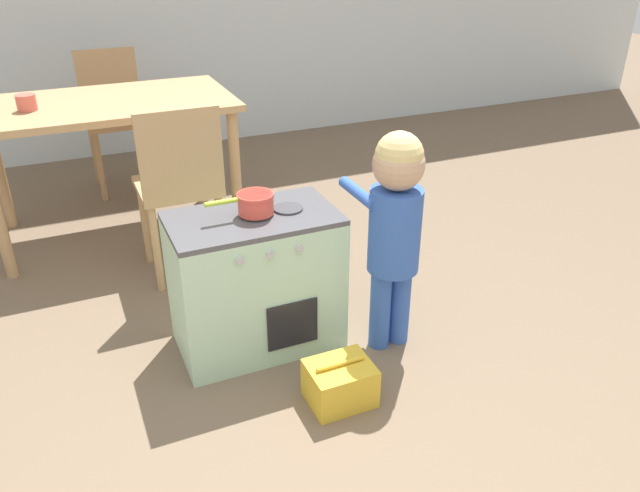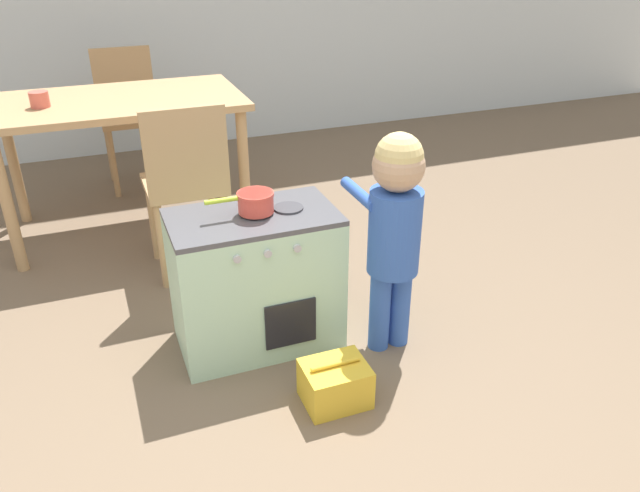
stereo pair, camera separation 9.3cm
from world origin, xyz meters
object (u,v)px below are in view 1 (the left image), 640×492
(play_kitchen, at_px, (256,282))
(dining_chair_far, at_px, (115,115))
(toy_basket, at_px, (340,383))
(dining_table, at_px, (107,119))
(dining_chair_near, at_px, (180,186))
(child_figure, at_px, (395,215))
(toy_pot, at_px, (255,202))
(cup_on_table, at_px, (26,103))

(play_kitchen, height_order, dining_chair_far, dining_chair_far)
(toy_basket, bearing_deg, dining_table, 106.11)
(dining_chair_near, xyz_separation_m, dining_chair_far, (-0.11, 1.32, 0.00))
(play_kitchen, relative_size, child_figure, 0.71)
(toy_pot, bearing_deg, dining_chair_near, 102.79)
(dining_chair_far, bearing_deg, child_figure, 108.41)
(child_figure, bearing_deg, dining_table, 119.08)
(play_kitchen, bearing_deg, child_figure, -23.63)
(toy_pot, distance_m, dining_chair_far, 2.00)
(toy_basket, xyz_separation_m, dining_table, (-0.50, 1.74, 0.55))
(child_figure, relative_size, toy_basket, 3.92)
(play_kitchen, xyz_separation_m, cup_on_table, (-0.70, 1.24, 0.48))
(dining_table, height_order, cup_on_table, cup_on_table)
(child_figure, xyz_separation_m, dining_chair_near, (-0.62, 0.86, -0.11))
(dining_table, bearing_deg, play_kitchen, -74.71)
(child_figure, xyz_separation_m, cup_on_table, (-1.18, 1.45, 0.19))
(cup_on_table, bearing_deg, play_kitchen, -60.39)
(child_figure, xyz_separation_m, toy_basket, (-0.33, -0.24, -0.49))
(dining_chair_far, distance_m, cup_on_table, 0.92)
(toy_pot, relative_size, child_figure, 0.29)
(dining_chair_far, bearing_deg, cup_on_table, 58.06)
(dining_table, distance_m, cup_on_table, 0.38)
(toy_pot, bearing_deg, cup_on_table, 120.04)
(toy_basket, relative_size, dining_chair_far, 0.27)
(child_figure, distance_m, cup_on_table, 1.88)
(play_kitchen, bearing_deg, toy_basket, -71.61)
(toy_pot, xyz_separation_m, child_figure, (0.47, -0.21, -0.05))
(toy_pot, distance_m, child_figure, 0.52)
(play_kitchen, distance_m, toy_basket, 0.52)
(dining_chair_far, relative_size, cup_on_table, 9.22)
(child_figure, distance_m, dining_table, 1.71)
(dining_chair_near, bearing_deg, toy_pot, -77.21)
(play_kitchen, relative_size, cup_on_table, 6.88)
(child_figure, height_order, cup_on_table, child_figure)
(toy_basket, xyz_separation_m, dining_chair_far, (-0.40, 2.43, 0.38))
(toy_pot, distance_m, toy_basket, 0.72)
(play_kitchen, height_order, cup_on_table, cup_on_table)
(toy_pot, height_order, dining_chair_near, dining_chair_near)
(play_kitchen, distance_m, toy_pot, 0.33)
(toy_pot, bearing_deg, dining_chair_far, 97.48)
(dining_chair_far, bearing_deg, dining_table, 81.44)
(child_figure, height_order, dining_chair_far, child_figure)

